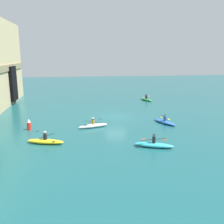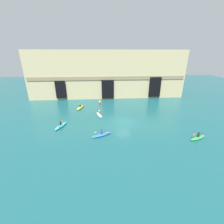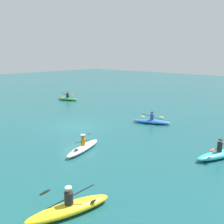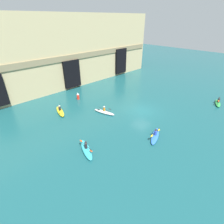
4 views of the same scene
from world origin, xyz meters
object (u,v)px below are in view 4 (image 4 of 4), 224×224
kayak_green (218,103)px  marker_buoy (78,96)px  kayak_yellow (60,111)px  kayak_cyan (86,149)px  kayak_blue (155,136)px  kayak_white (104,112)px

kayak_green → marker_buoy: size_ratio=2.57×
kayak_yellow → kayak_cyan: 9.51m
marker_buoy → kayak_yellow: bearing=-154.7°
kayak_green → kayak_blue: bearing=150.2°
kayak_white → kayak_cyan: size_ratio=0.99×
marker_buoy → kayak_cyan: bearing=-120.9°
kayak_white → kayak_green: size_ratio=1.10×
kayak_green → kayak_cyan: size_ratio=0.89×
kayak_cyan → kayak_blue: size_ratio=1.02×
kayak_green → kayak_blue: size_ratio=0.91×
kayak_yellow → kayak_blue: kayak_yellow is taller
kayak_cyan → marker_buoy: (6.83, 11.41, 0.32)m
kayak_white → kayak_blue: 8.27m
kayak_green → kayak_blue: 14.63m
kayak_white → kayak_yellow: 6.34m
kayak_blue → marker_buoy: bearing=66.5°
kayak_blue → marker_buoy: size_ratio=2.82×
kayak_blue → kayak_white: bearing=68.3°
kayak_cyan → kayak_blue: (7.07, -3.57, -0.03)m
kayak_green → marker_buoy: 22.46m
kayak_cyan → kayak_blue: 7.92m
kayak_white → kayak_cyan: kayak_cyan is taller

